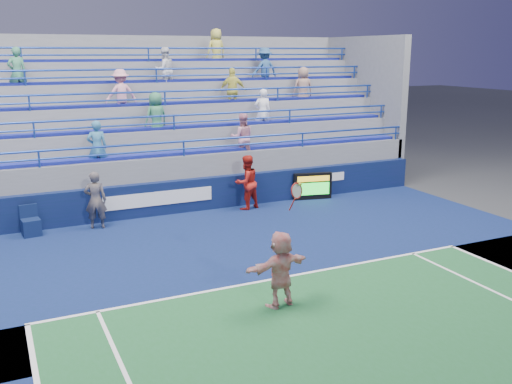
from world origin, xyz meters
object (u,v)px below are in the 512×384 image
line_judge (96,200)px  tennis_player (281,269)px  ball_girl (246,182)px  serve_speed_board (313,186)px  judge_chair (31,226)px

line_judge → tennis_player: bearing=124.3°
ball_girl → serve_speed_board: bearing=167.9°
judge_chair → tennis_player: size_ratio=0.34×
judge_chair → line_judge: bearing=-3.1°
serve_speed_board → line_judge: line_judge is taller
judge_chair → line_judge: (1.86, -0.10, 0.60)m
tennis_player → ball_girl: size_ratio=1.43×
ball_girl → line_judge: bearing=-14.3°
judge_chair → ball_girl: 6.90m
serve_speed_board → judge_chair: size_ratio=1.59×
serve_speed_board → judge_chair: (-9.56, -0.15, -0.21)m
judge_chair → line_judge: size_ratio=0.51×
serve_speed_board → judge_chair: bearing=-179.1°
line_judge → ball_girl: ball_girl is taller
line_judge → ball_girl: size_ratio=0.96×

